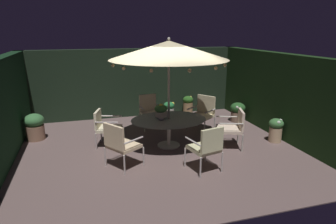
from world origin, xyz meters
name	(u,v)px	position (x,y,z in m)	size (l,w,h in m)	color
ground_plane	(158,148)	(0.00, 0.00, -0.01)	(7.25, 6.42, 0.02)	brown
hedge_backdrop_rear	(135,83)	(0.00, 3.06, 1.13)	(7.25, 0.30, 2.27)	black
hedge_backdrop_right	(280,95)	(3.48, 0.00, 1.13)	(0.30, 6.42, 2.27)	black
patio_dining_table	(169,123)	(0.29, 0.03, 0.62)	(1.90, 1.53, 0.72)	#B8B1A5
patio_umbrella	(169,50)	(0.29, 0.03, 2.40)	(2.83, 2.83, 2.70)	#B7B1A8
centerpiece_planter	(161,111)	(0.09, 0.03, 0.94)	(0.32, 0.32, 0.40)	beige
patio_chair_north	(233,126)	(1.81, -0.50, 0.56)	(0.79, 0.79, 0.96)	#B3B0A4
patio_chair_northeast	(203,111)	(1.61, 0.95, 0.56)	(0.84, 0.86, 1.01)	#B2AFA6
patio_chair_east	(149,109)	(0.15, 1.62, 0.57)	(0.62, 0.61, 0.99)	#B4B0A4
patio_chair_southeast	(105,125)	(-1.24, 0.50, 0.54)	(0.75, 0.73, 0.92)	#BAAFAD
patio_chair_south	(120,143)	(-1.04, -0.87, 0.57)	(0.84, 0.85, 1.00)	#BCB1AC
patio_chair_southwest	(207,146)	(0.64, -1.54, 0.57)	(0.69, 0.72, 1.00)	#B8B0AB
potted_plant_left_near	(35,126)	(-3.03, 1.47, 0.37)	(0.51, 0.51, 0.71)	#87614B
potted_plant_back_right	(169,109)	(0.99, 2.39, 0.30)	(0.36, 0.35, 0.56)	beige
potted_plant_right_far	(276,129)	(3.08, -0.47, 0.34)	(0.39, 0.38, 0.63)	tan
potted_plant_back_center	(238,111)	(3.01, 1.41, 0.33)	(0.48, 0.48, 0.62)	#7D614D
potted_plant_left_far	(188,104)	(1.77, 2.67, 0.34)	(0.36, 0.36, 0.64)	olive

